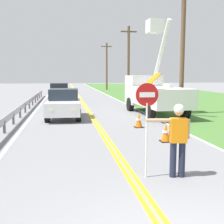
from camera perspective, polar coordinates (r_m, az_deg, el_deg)
grass_verge_right at (r=27.01m, az=19.95°, el=1.63°), size 16.00×110.00×0.01m
centerline_yellow_left at (r=23.62m, az=-5.64°, el=1.27°), size 0.11×110.00×0.01m
centerline_yellow_right at (r=23.63m, az=-5.21°, el=1.28°), size 0.11×110.00×0.01m
edge_line_right at (r=24.14m, az=3.13°, el=1.43°), size 0.12×110.00×0.01m
edge_line_left at (r=23.66m, az=-14.16°, el=1.09°), size 0.12×110.00×0.01m
flagger_worker at (r=7.26m, az=12.86°, el=-4.57°), size 1.08×0.30×1.83m
stop_sign_paddle at (r=7.00m, az=6.91°, el=0.62°), size 0.56×0.04×2.33m
utility_bucket_truck at (r=18.74m, az=8.10°, el=4.00°), size 2.67×6.89×5.90m
oncoming_sedan_nearest at (r=16.89m, az=-9.48°, el=1.57°), size 2.05×4.17×1.70m
oncoming_sedan_second at (r=27.90m, az=-10.36°, el=3.84°), size 1.95×4.12×1.70m
utility_pole_near at (r=18.94m, az=13.76°, el=12.10°), size 1.80×0.28×7.91m
utility_pole_mid at (r=32.70m, az=3.27°, el=10.15°), size 1.80×0.28×7.80m
utility_pole_far at (r=48.23m, az=-1.06°, el=9.21°), size 1.80×0.28×7.66m
traffic_cone_lead at (r=11.11m, az=10.57°, el=-4.09°), size 0.40×0.40×0.70m
traffic_cone_mid at (r=13.91m, az=5.30°, el=-1.67°), size 0.40×0.40×0.70m
guardrail_left_shoulder at (r=18.86m, az=-17.24°, el=0.98°), size 0.10×32.00×0.71m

